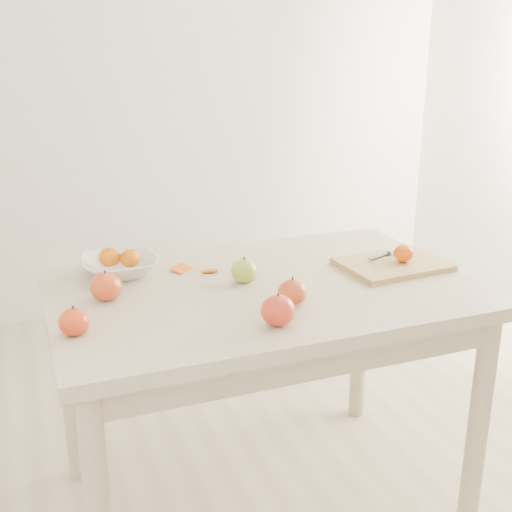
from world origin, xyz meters
name	(u,v)px	position (x,y,z in m)	size (l,w,h in m)	color
ground	(262,499)	(0.00, 0.00, 0.00)	(3.50, 3.50, 0.00)	#C6B293
table	(262,316)	(0.00, 0.00, 0.65)	(1.20, 0.80, 0.75)	#C8B697
cutting_board	(393,264)	(0.43, -0.01, 0.76)	(0.31, 0.23, 0.02)	tan
board_tangerine	(404,253)	(0.46, -0.02, 0.80)	(0.06, 0.06, 0.05)	#D74707
fruit_bowl	(120,266)	(-0.37, 0.23, 0.78)	(0.23, 0.23, 0.06)	white
bowl_tangerine_near	(110,257)	(-0.39, 0.24, 0.81)	(0.07, 0.07, 0.06)	#DB6707
bowl_tangerine_far	(130,258)	(-0.34, 0.21, 0.80)	(0.06, 0.06, 0.05)	#C75F07
orange_peel_a	(182,270)	(-0.19, 0.20, 0.75)	(0.06, 0.04, 0.00)	#DE4E0F
orange_peel_b	(210,271)	(-0.11, 0.15, 0.75)	(0.04, 0.04, 0.00)	#CE590E
paring_knife	(394,251)	(0.48, 0.06, 0.78)	(0.17, 0.07, 0.01)	silver
apple_green	(244,271)	(-0.04, 0.03, 0.78)	(0.08, 0.08, 0.07)	olive
apple_red_d	(74,322)	(-0.54, -0.15, 0.78)	(0.07, 0.07, 0.07)	maroon
apple_red_c	(278,311)	(-0.07, -0.28, 0.79)	(0.09, 0.09, 0.08)	maroon
apple_red_b	(106,287)	(-0.44, 0.04, 0.79)	(0.09, 0.09, 0.08)	#97040A
apple_red_e	(292,292)	(0.02, -0.17, 0.78)	(0.08, 0.08, 0.07)	maroon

